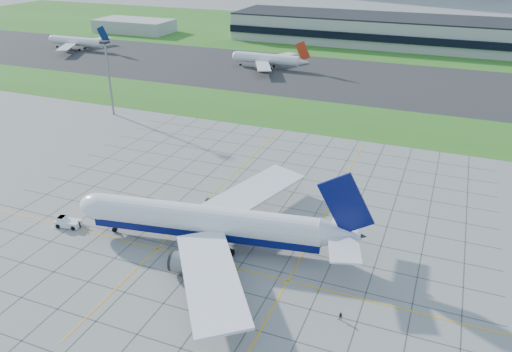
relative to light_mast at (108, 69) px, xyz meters
The scene contains 14 objects.
ground 96.89m from the light_mast, 42.88° to the right, with size 1400.00×1400.00×0.00m, color gray.
grass_median 76.07m from the light_mast, 19.65° to the left, with size 700.00×35.00×0.04m, color #306B1E.
asphalt_taxiway 107.52m from the light_mast, 48.81° to the left, with size 700.00×75.00×0.04m, color #383838.
grass_far 203.13m from the light_mast, 69.78° to the left, with size 700.00×145.00×0.04m, color #306B1E.
apron_markings 90.15m from the light_mast, 37.43° to the right, with size 120.00×130.00×0.03m.
terminal 198.37m from the light_mast, 56.29° to the left, with size 260.00×43.00×15.80m.
service_block 171.09m from the light_mast, 121.83° to the left, with size 50.00×25.00×8.00m, color #B7B7B2.
light_mast is the anchor object (origin of this frame).
airliner 93.12m from the light_mast, 41.72° to the right, with size 60.80×61.15×19.23m.
pushback_tug 77.92m from the light_mast, 60.96° to the right, with size 8.09×3.50×2.22m.
crew_near 79.08m from the light_mast, 58.88° to the right, with size 0.67×0.44×1.85m, color black.
crew_far 124.67m from the light_mast, 36.55° to the right, with size 0.77×0.60×1.57m, color #29281B.
distant_jet_0 122.20m from the light_mast, 135.32° to the left, with size 38.80×42.66×14.08m.
distant_jet_1 89.50m from the light_mast, 72.43° to the left, with size 36.91×42.66×14.08m.
Camera 1 is at (40.31, -73.05, 57.33)m, focal length 35.00 mm.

